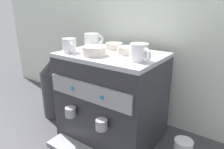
% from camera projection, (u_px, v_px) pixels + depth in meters
% --- Properties ---
extents(ground_plane, '(4.00, 4.00, 0.00)m').
position_uv_depth(ground_plane, '(112.00, 133.00, 1.23)').
color(ground_plane, '#38383D').
extents(tiled_backsplash_wall, '(2.80, 0.03, 1.10)m').
position_uv_depth(tiled_backsplash_wall, '(139.00, 36.00, 1.29)').
color(tiled_backsplash_wall, silver).
rests_on(tiled_backsplash_wall, ground_plane).
extents(espresso_machine, '(0.54, 0.50, 0.50)m').
position_uv_depth(espresso_machine, '(112.00, 96.00, 1.15)').
color(espresso_machine, '#2D2D33').
rests_on(espresso_machine, ground_plane).
extents(ceramic_cup_0, '(0.08, 0.13, 0.08)m').
position_uv_depth(ceramic_cup_0, '(92.00, 40.00, 1.21)').
color(ceramic_cup_0, white).
rests_on(ceramic_cup_0, espresso_machine).
extents(ceramic_cup_1, '(0.12, 0.09, 0.08)m').
position_uv_depth(ceramic_cup_1, '(139.00, 52.00, 0.90)').
color(ceramic_cup_1, white).
rests_on(ceramic_cup_1, espresso_machine).
extents(ceramic_cup_2, '(0.10, 0.08, 0.07)m').
position_uv_depth(ceramic_cup_2, '(70.00, 46.00, 1.07)').
color(ceramic_cup_2, white).
rests_on(ceramic_cup_2, espresso_machine).
extents(ceramic_bowl_0, '(0.12, 0.12, 0.04)m').
position_uv_depth(ceramic_bowl_0, '(94.00, 51.00, 1.02)').
color(ceramic_bowl_0, beige).
rests_on(ceramic_bowl_0, espresso_machine).
extents(ceramic_bowl_1, '(0.10, 0.10, 0.03)m').
position_uv_depth(ceramic_bowl_1, '(114.00, 46.00, 1.18)').
color(ceramic_bowl_1, beige).
rests_on(ceramic_bowl_1, espresso_machine).
extents(ceramic_bowl_2, '(0.10, 0.10, 0.04)m').
position_uv_depth(ceramic_bowl_2, '(127.00, 51.00, 1.04)').
color(ceramic_bowl_2, beige).
rests_on(ceramic_bowl_2, espresso_machine).
extents(coffee_grinder, '(0.19, 0.19, 0.41)m').
position_uv_depth(coffee_grinder, '(55.00, 86.00, 1.39)').
color(coffee_grinder, '#333338').
rests_on(coffee_grinder, ground_plane).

